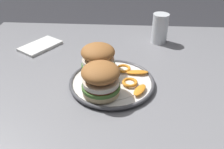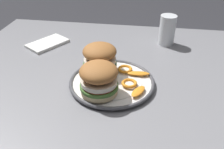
# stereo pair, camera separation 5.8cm
# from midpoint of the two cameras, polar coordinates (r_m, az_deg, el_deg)

# --- Properties ---
(dining_table) EXTENTS (1.31, 1.00, 0.73)m
(dining_table) POSITION_cam_midpoint_polar(r_m,az_deg,el_deg) (0.89, 4.57, -5.86)
(dining_table) COLOR gray
(dining_table) RESTS_ON ground
(dinner_plate) EXTENTS (0.29, 0.29, 0.02)m
(dinner_plate) POSITION_cam_midpoint_polar(r_m,az_deg,el_deg) (0.80, 2.06, -1.88)
(dinner_plate) COLOR white
(dinner_plate) RESTS_ON dining_table
(sandwich_half_left) EXTENTS (0.13, 0.13, 0.10)m
(sandwich_half_left) POSITION_cam_midpoint_polar(r_m,az_deg,el_deg) (0.72, -0.82, -0.96)
(sandwich_half_left) COLOR beige
(sandwich_half_left) RESTS_ON dinner_plate
(sandwich_half_right) EXTENTS (0.14, 0.14, 0.10)m
(sandwich_half_right) POSITION_cam_midpoint_polar(r_m,az_deg,el_deg) (0.82, -0.92, 3.99)
(sandwich_half_right) COLOR beige
(sandwich_half_right) RESTS_ON dinner_plate
(orange_peel_curled) EXTENTS (0.07, 0.07, 0.01)m
(orange_peel_curled) POSITION_cam_midpoint_polar(r_m,az_deg,el_deg) (0.78, 6.25, -2.16)
(orange_peel_curled) COLOR orange
(orange_peel_curled) RESTS_ON dinner_plate
(orange_peel_strip_long) EXTENTS (0.08, 0.03, 0.01)m
(orange_peel_strip_long) POSITION_cam_midpoint_polar(r_m,az_deg,el_deg) (0.83, 8.27, 0.23)
(orange_peel_strip_long) COLOR orange
(orange_peel_strip_long) RESTS_ON dinner_plate
(orange_peel_strip_short) EXTENTS (0.06, 0.07, 0.01)m
(orange_peel_strip_short) POSITION_cam_midpoint_polar(r_m,az_deg,el_deg) (0.75, 8.45, -4.01)
(orange_peel_strip_short) COLOR orange
(orange_peel_strip_short) RESTS_ON dinner_plate
(orange_peel_small_curl) EXTENTS (0.06, 0.06, 0.01)m
(orange_peel_small_curl) POSITION_cam_midpoint_polar(r_m,az_deg,el_deg) (0.85, 4.76, 1.28)
(orange_peel_small_curl) COLOR orange
(orange_peel_small_curl) RESTS_ON dinner_plate
(drinking_glass) EXTENTS (0.07, 0.07, 0.13)m
(drinking_glass) POSITION_cam_midpoint_polar(r_m,az_deg,el_deg) (1.09, 14.42, 9.67)
(drinking_glass) COLOR white
(drinking_glass) RESTS_ON dining_table
(folded_napkin) EXTENTS (0.18, 0.20, 0.01)m
(folded_napkin) POSITION_cam_midpoint_polar(r_m,az_deg,el_deg) (1.10, -13.58, 7.17)
(folded_napkin) COLOR white
(folded_napkin) RESTS_ON dining_table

